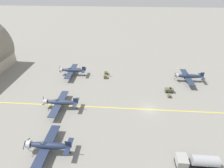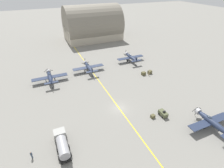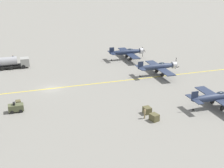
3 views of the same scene
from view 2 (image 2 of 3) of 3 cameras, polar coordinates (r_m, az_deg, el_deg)
ground_plane at (r=49.53m, az=2.35°, el=-7.95°), size 400.00×400.00×0.00m
taxiway_stripe at (r=49.53m, az=2.35°, el=-7.94°), size 0.30×160.00×0.01m
airplane_far_left at (r=64.14m, az=-19.64°, el=2.20°), size 12.00×9.98×3.65m
airplane_far_right at (r=76.58m, az=6.18°, el=8.70°), size 12.00×9.98×3.73m
airplane_far_center at (r=68.00m, az=-7.68°, el=5.55°), size 12.00×9.98×3.80m
airplane_near_right at (r=48.82m, az=29.67°, el=-10.59°), size 12.00×9.98×3.65m
fuel_tanker at (r=40.26m, az=-16.00°, el=-18.22°), size 2.67×8.00×2.98m
tow_tractor at (r=48.56m, az=16.33°, el=-9.20°), size 1.57×2.60×1.79m
ground_crew_walking at (r=66.58m, az=11.98°, el=3.47°), size 0.37×0.37×1.69m
ground_crew_inspecting at (r=41.20m, az=-24.83°, el=-20.22°), size 0.39×0.39×1.79m
supply_crate_by_tanker at (r=66.72m, az=10.25°, el=3.41°), size 1.49×1.28×1.17m
supply_crate_mid_lane at (r=68.23m, az=12.25°, el=3.84°), size 1.69×1.53×1.17m
supply_crate_outboard at (r=47.57m, az=13.17°, el=-10.23°), size 1.14×0.99×0.87m
hangar at (r=106.47m, az=-6.39°, el=18.18°), size 30.63×21.44×21.44m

